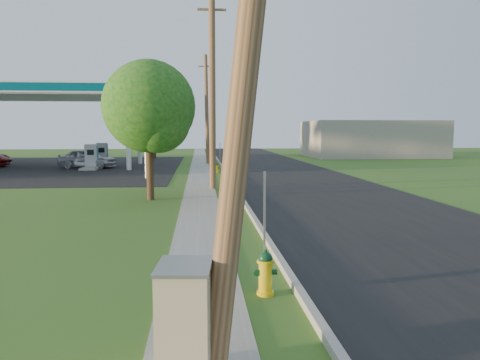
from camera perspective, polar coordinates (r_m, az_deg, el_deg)
name	(u,v)px	position (r m, az deg, el deg)	size (l,w,h in m)	color
ground_plane	(287,332)	(7.24, 5.73, -17.95)	(140.00, 140.00, 0.00)	#305420
road	(357,211)	(17.72, 14.11, -3.66)	(8.00, 120.00, 0.02)	black
curb	(249,211)	(16.84, 1.11, -3.76)	(0.15, 120.00, 0.15)	#99968C
sidewalk	(200,213)	(16.76, -4.86, -4.03)	(1.50, 120.00, 0.03)	gray
forecourt	(14,168)	(41.33, -25.84, 1.38)	(26.00, 28.00, 0.02)	black
utility_pole_mid	(212,90)	(23.59, -3.40, 10.93)	(1.40, 0.32, 9.80)	brown
utility_pole_far	(207,109)	(41.55, -4.08, 8.60)	(1.40, 0.32, 9.50)	brown
sign_post_near	(265,214)	(10.98, 3.02, -4.15)	(0.05, 0.04, 2.00)	gray
sign_post_mid	(231,171)	(22.63, -1.11, 1.13)	(0.05, 0.04, 2.00)	gray
sign_post_far	(220,157)	(34.79, -2.46, 2.85)	(0.05, 0.04, 2.00)	gray
gas_canopy	(37,93)	(40.66, -23.55, 9.72)	(18.18, 9.18, 6.40)	silver
fuel_pump_ne	(91,160)	(37.48, -17.65, 2.37)	(1.20, 3.20, 1.90)	#99968C
fuel_pump_se	(102,157)	(41.39, -16.44, 2.73)	(1.20, 3.20, 1.90)	#99968C
price_pylon	(145,89)	(29.29, -11.49, 10.81)	(0.34, 2.04, 6.85)	gray
distant_building	(370,139)	(54.99, 15.61, 4.85)	(14.00, 10.00, 4.00)	gray
tree_verge	(151,110)	(20.09, -10.78, 8.37)	(3.89, 3.89, 5.89)	#372112
tree_lot	(155,118)	(50.06, -10.33, 7.43)	(4.34, 4.34, 6.57)	#372112
hydrant_near	(265,273)	(8.54, 3.11, -11.23)	(0.43, 0.38, 0.83)	gold
hydrant_mid	(227,184)	(22.34, -1.58, -0.46)	(0.43, 0.38, 0.83)	yellow
hydrant_far	(217,168)	(32.43, -2.87, 1.46)	(0.37, 0.33, 0.72)	yellow
utility_cabinet	(185,323)	(5.74, -6.75, -16.93)	(0.69, 0.87, 1.41)	tan
car_silver	(88,159)	(38.44, -18.09, 2.50)	(1.80, 4.47, 1.52)	silver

